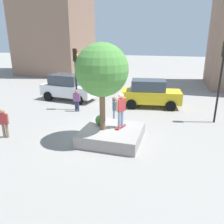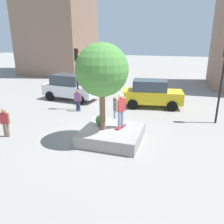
{
  "view_description": "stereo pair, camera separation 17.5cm",
  "coord_description": "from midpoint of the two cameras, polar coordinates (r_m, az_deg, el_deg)",
  "views": [
    {
      "loc": [
        3.52,
        -10.4,
        5.0
      ],
      "look_at": [
        0.54,
        -0.25,
        1.53
      ],
      "focal_mm": 36.04,
      "sensor_mm": 36.0,
      "label": 1
    },
    {
      "loc": [
        3.69,
        -10.35,
        5.0
      ],
      "look_at": [
        0.54,
        -0.25,
        1.53
      ],
      "focal_mm": 36.04,
      "sensor_mm": 36.0,
      "label": 2
    }
  ],
  "objects": [
    {
      "name": "skateboarder",
      "position": [
        11.24,
        2.73,
        1.14
      ],
      "size": [
        0.43,
        0.51,
        1.76
      ],
      "color": "#8C9EB7",
      "rests_on": "skateboard"
    },
    {
      "name": "skateboard",
      "position": [
        11.58,
        2.65,
        -3.74
      ],
      "size": [
        0.45,
        0.83,
        0.07
      ],
      "color": "#A51E1E",
      "rests_on": "planter_ledge"
    },
    {
      "name": "police_car",
      "position": [
        19.39,
        -10.35,
        6.24
      ],
      "size": [
        4.8,
        2.58,
        2.14
      ],
      "color": "white",
      "rests_on": "ground"
    },
    {
      "name": "passerby_with_bag",
      "position": [
        16.15,
        -8.35,
        3.31
      ],
      "size": [
        0.53,
        0.25,
        1.58
      ],
      "color": "navy",
      "rests_on": "ground"
    },
    {
      "name": "pedestrian_crossing",
      "position": [
        12.98,
        -25.19,
        -2.02
      ],
      "size": [
        0.51,
        0.29,
        1.57
      ],
      "color": "#847056",
      "rests_on": "ground"
    },
    {
      "name": "plaza_tree",
      "position": [
        10.64,
        -2.12,
        10.5
      ],
      "size": [
        2.52,
        2.52,
        4.24
      ],
      "color": "brown",
      "rests_on": "planter_ledge"
    },
    {
      "name": "traffic_light_corner",
      "position": [
        14.71,
        26.76,
        9.59
      ],
      "size": [
        0.35,
        0.29,
        4.85
      ],
      "color": "black",
      "rests_on": "ground"
    },
    {
      "name": "boxwood_shrub",
      "position": [
        11.87,
        -2.48,
        -2.05
      ],
      "size": [
        0.55,
        0.55,
        0.55
      ],
      "primitive_type": "sphere",
      "color": "#3D7A33",
      "rests_on": "planter_ledge"
    },
    {
      "name": "planter_ledge",
      "position": [
        11.58,
        0.43,
        -5.71
      ],
      "size": [
        2.96,
        2.93,
        0.63
      ],
      "primitive_type": "cube",
      "color": "gray",
      "rests_on": "ground"
    },
    {
      "name": "bystander_watching",
      "position": [
        13.97,
        1.08,
        1.15
      ],
      "size": [
        0.32,
        0.51,
        1.58
      ],
      "color": "#8C9EB7",
      "rests_on": "ground"
    },
    {
      "name": "taxi_cab",
      "position": [
        17.3,
        10.28,
        4.67
      ],
      "size": [
        4.64,
        2.57,
        2.06
      ],
      "color": "gold",
      "rests_on": "ground"
    },
    {
      "name": "ground_plane",
      "position": [
        12.07,
        -1.71,
        -6.3
      ],
      "size": [
        120.0,
        120.0,
        0.0
      ],
      "primitive_type": "plane",
      "color": "gray"
    },
    {
      "name": "traffic_light_median",
      "position": [
        16.17,
        -8.56,
        10.78
      ],
      "size": [
        0.37,
        0.33,
        4.35
      ],
      "color": "black",
      "rests_on": "ground"
    }
  ]
}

